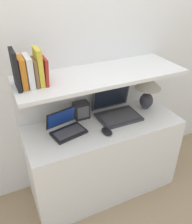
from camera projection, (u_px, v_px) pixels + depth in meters
ground_plane at (115, 206)px, 2.15m from camera, size 12.00×12.00×0.00m
wall_back at (88, 59)px, 1.97m from camera, size 6.00×0.05×2.40m
desk at (103, 158)px, 2.16m from camera, size 1.31×0.51×0.73m
back_riser at (91, 124)px, 2.27m from camera, size 1.31×0.04×1.14m
shelf at (101, 75)px, 1.80m from camera, size 1.31×0.46×0.03m
table_lamp at (148, 87)px, 2.09m from camera, size 0.23×0.23×0.31m
laptop_large at (116, 110)px, 2.06m from camera, size 0.36×0.31×0.26m
laptop_small at (66, 128)px, 1.86m from camera, size 0.30×0.26×0.17m
computer_mouse at (107, 131)px, 1.85m from camera, size 0.08×0.12×0.03m
router_box at (81, 110)px, 2.01m from camera, size 0.13×0.09×0.15m
book_black at (15, 70)px, 1.51m from camera, size 0.03×0.18×0.26m
book_orange at (22, 73)px, 1.53m from camera, size 0.04×0.14×0.20m
book_white at (29, 71)px, 1.55m from camera, size 0.04×0.17×0.21m
book_brown at (35, 72)px, 1.57m from camera, size 0.02×0.15×0.18m
book_yellow at (39, 67)px, 1.56m from camera, size 0.03×0.14×0.25m
book_red at (44, 71)px, 1.59m from camera, size 0.03×0.16×0.18m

